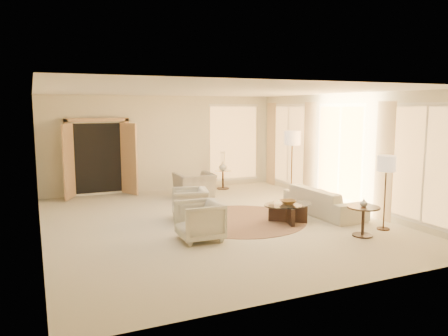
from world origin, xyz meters
name	(u,v)px	position (x,y,z in m)	size (l,w,h in m)	color
room	(214,158)	(0.00, 0.00, 1.40)	(7.04, 8.04, 2.83)	beige
windows_right	(341,153)	(3.45, 0.10, 1.35)	(0.10, 6.40, 2.40)	#F6B762
window_back_corner	(234,143)	(2.30, 3.95, 1.35)	(1.70, 0.10, 2.40)	#F6B762
curtains_right	(318,151)	(3.40, 1.00, 1.30)	(0.06, 5.20, 2.60)	beige
french_doors	(99,158)	(-1.90, 3.82, 1.07)	(1.95, 0.66, 2.16)	tan
area_rug	(242,220)	(0.58, -0.17, 0.01)	(2.82, 2.82, 0.01)	#493023
sofa	(324,201)	(2.57, -0.42, 0.31)	(2.13, 0.83, 0.62)	beige
armchair_left	(190,203)	(-0.45, 0.33, 0.39)	(0.75, 0.71, 0.78)	beige
armchair_right	(200,219)	(-0.77, -1.14, 0.40)	(0.78, 0.73, 0.80)	beige
accent_chair	(195,181)	(0.49, 2.62, 0.44)	(1.01, 0.66, 0.89)	gray
coffee_table	(288,211)	(1.41, -0.72, 0.26)	(1.40, 1.40, 0.41)	black
end_table	(363,216)	(2.20, -2.17, 0.40)	(0.62, 0.62, 0.58)	black
side_table	(223,178)	(1.68, 3.40, 0.35)	(0.49, 0.49, 0.57)	#31221A
floor_lamp_near	(292,141)	(2.88, 1.46, 1.56)	(0.44, 0.44, 1.83)	#31221A
floor_lamp_far	(386,167)	(2.90, -1.98, 1.29)	(0.37, 0.37, 1.51)	#31221A
bowl	(288,202)	(1.41, -0.72, 0.45)	(0.34, 0.34, 0.08)	brown
end_vase	(364,203)	(2.20, -2.17, 0.66)	(0.15, 0.15, 0.16)	silver
side_vase	(223,166)	(1.68, 3.40, 0.70)	(0.25, 0.25, 0.26)	silver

